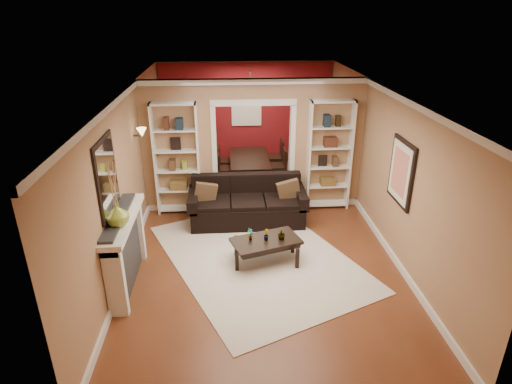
{
  "coord_description": "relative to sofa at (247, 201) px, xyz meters",
  "views": [
    {
      "loc": [
        -0.55,
        -7.18,
        3.99
      ],
      "look_at": [
        -0.09,
        -0.8,
        1.19
      ],
      "focal_mm": 30.0,
      "sensor_mm": 36.0,
      "label": 1
    }
  ],
  "objects": [
    {
      "name": "wall_back",
      "position": [
        0.17,
        3.55,
        0.9
      ],
      "size": [
        8.0,
        0.0,
        8.0
      ],
      "primitive_type": "plane",
      "rotation": [
        1.57,
        0.0,
        0.0
      ],
      "color": "#AA7E59",
      "rests_on": "ground"
    },
    {
      "name": "vase",
      "position": [
        -1.92,
        -2.2,
        0.88
      ],
      "size": [
        0.35,
        0.35,
        0.34
      ],
      "primitive_type": "imported",
      "rotation": [
        0.0,
        0.0,
        0.08
      ],
      "color": "#8BA435",
      "rests_on": "fireplace"
    },
    {
      "name": "coffee_table",
      "position": [
        0.23,
        -1.47,
        -0.24
      ],
      "size": [
        1.24,
        0.92,
        0.42
      ],
      "primitive_type": "cube",
      "rotation": [
        0.0,
        0.0,
        0.32
      ],
      "color": "black",
      "rests_on": "floor"
    },
    {
      "name": "red_back_panel",
      "position": [
        0.17,
        3.52,
        0.87
      ],
      "size": [
        4.44,
        0.04,
        2.64
      ],
      "primitive_type": "cube",
      "color": "maroon",
      "rests_on": "floor"
    },
    {
      "name": "dining_chair_ne",
      "position": [
        0.75,
        1.93,
        0.0
      ],
      "size": [
        0.55,
        0.55,
        0.9
      ],
      "primitive_type": "cube",
      "rotation": [
        0.0,
        0.0,
        -1.85
      ],
      "color": "black",
      "rests_on": "floor"
    },
    {
      "name": "plant_right",
      "position": [
        0.49,
        -1.47,
        0.08
      ],
      "size": [
        0.17,
        0.17,
        0.22
      ],
      "primitive_type": "imported",
      "rotation": [
        0.0,
        0.0,
        4.11
      ],
      "color": "#336626",
      "rests_on": "coffee_table"
    },
    {
      "name": "chandelier",
      "position": [
        0.17,
        2.25,
        1.57
      ],
      "size": [
        0.5,
        0.5,
        0.3
      ],
      "primitive_type": "cube",
      "color": "#312716",
      "rests_on": "ceiling"
    },
    {
      "name": "partition_wall",
      "position": [
        0.17,
        0.75,
        0.9
      ],
      "size": [
        4.5,
        0.15,
        2.7
      ],
      "primitive_type": "cube",
      "color": "#AA7E59",
      "rests_on": "floor"
    },
    {
      "name": "dining_chair_sw",
      "position": [
        -0.35,
        2.53,
        -0.05
      ],
      "size": [
        0.5,
        0.5,
        0.8
      ],
      "primitive_type": "cube",
      "rotation": [
        0.0,
        0.0,
        1.27
      ],
      "color": "black",
      "rests_on": "floor"
    },
    {
      "name": "sofa",
      "position": [
        0.0,
        0.0,
        0.0
      ],
      "size": [
        2.3,
        0.99,
        0.9
      ],
      "primitive_type": "cube",
      "color": "black",
      "rests_on": "floor"
    },
    {
      "name": "floor",
      "position": [
        0.17,
        -0.45,
        -0.45
      ],
      "size": [
        8.0,
        8.0,
        0.0
      ],
      "primitive_type": "plane",
      "color": "brown",
      "rests_on": "ground"
    },
    {
      "name": "wall_right",
      "position": [
        2.42,
        -0.45,
        0.9
      ],
      "size": [
        0.0,
        8.0,
        8.0
      ],
      "primitive_type": "plane",
      "rotation": [
        1.57,
        0.0,
        -1.57
      ],
      "color": "#AA7E59",
      "rests_on": "ground"
    },
    {
      "name": "wall_front",
      "position": [
        0.17,
        -4.45,
        0.9
      ],
      "size": [
        8.0,
        0.0,
        8.0
      ],
      "primitive_type": "plane",
      "rotation": [
        -1.57,
        0.0,
        0.0
      ],
      "color": "#AA7E59",
      "rests_on": "ground"
    },
    {
      "name": "fireplace",
      "position": [
        -1.92,
        -1.95,
        0.13
      ],
      "size": [
        0.32,
        1.7,
        1.16
      ],
      "primitive_type": "cube",
      "color": "white",
      "rests_on": "floor"
    },
    {
      "name": "pillow_left",
      "position": [
        -0.81,
        -0.02,
        0.2
      ],
      "size": [
        0.43,
        0.18,
        0.42
      ],
      "primitive_type": "cube",
      "rotation": [
        0.0,
        0.0,
        0.14
      ],
      "color": "brown",
      "rests_on": "sofa"
    },
    {
      "name": "dining_chair_se",
      "position": [
        0.75,
        2.53,
        0.02
      ],
      "size": [
        0.58,
        0.58,
        0.94
      ],
      "primitive_type": "cube",
      "rotation": [
        0.0,
        0.0,
        -1.86
      ],
      "color": "black",
      "rests_on": "floor"
    },
    {
      "name": "dining_window",
      "position": [
        0.17,
        3.48,
        1.1
      ],
      "size": [
        0.78,
        0.03,
        0.98
      ],
      "primitive_type": "cube",
      "color": "#8CA5CC",
      "rests_on": "wall_back"
    },
    {
      "name": "ceiling",
      "position": [
        0.17,
        -0.45,
        2.25
      ],
      "size": [
        8.0,
        8.0,
        0.0
      ],
      "primitive_type": "plane",
      "rotation": [
        3.14,
        0.0,
        0.0
      ],
      "color": "white",
      "rests_on": "ground"
    },
    {
      "name": "plant_left",
      "position": [
        -0.03,
        -1.47,
        0.08
      ],
      "size": [
        0.13,
        0.14,
        0.22
      ],
      "primitive_type": "imported",
      "rotation": [
        0.0,
        0.0,
        0.89
      ],
      "color": "#336626",
      "rests_on": "coffee_table"
    },
    {
      "name": "dining_chair_nw",
      "position": [
        -0.35,
        1.93,
        -0.03
      ],
      "size": [
        0.44,
        0.44,
        0.83
      ],
      "primitive_type": "cube",
      "rotation": [
        0.0,
        0.0,
        1.49
      ],
      "color": "black",
      "rests_on": "floor"
    },
    {
      "name": "bookshelf_left",
      "position": [
        -1.38,
        0.58,
        0.7
      ],
      "size": [
        0.9,
        0.3,
        2.3
      ],
      "primitive_type": "cube",
      "color": "white",
      "rests_on": "floor"
    },
    {
      "name": "wall_sconce",
      "position": [
        -1.98,
        0.1,
        1.38
      ],
      "size": [
        0.18,
        0.18,
        0.22
      ],
      "primitive_type": "cube",
      "color": "#FFE0A5",
      "rests_on": "wall_left"
    },
    {
      "name": "framed_art",
      "position": [
        2.38,
        -1.45,
        1.1
      ],
      "size": [
        0.04,
        0.85,
        1.05
      ],
      "primitive_type": "cube",
      "color": "black",
      "rests_on": "wall_right"
    },
    {
      "name": "plant_center",
      "position": [
        0.23,
        -1.47,
        0.07
      ],
      "size": [
        0.09,
        0.11,
        0.19
      ],
      "primitive_type": "imported",
      "rotation": [
        0.0,
        0.0,
        1.69
      ],
      "color": "#336626",
      "rests_on": "coffee_table"
    },
    {
      "name": "pillow_right",
      "position": [
        0.81,
        -0.02,
        0.2
      ],
      "size": [
        0.44,
        0.16,
        0.43
      ],
      "primitive_type": "cube",
      "rotation": [
        0.0,
        0.0,
        0.09
      ],
      "color": "brown",
      "rests_on": "sofa"
    },
    {
      "name": "mirror",
      "position": [
        -2.06,
        -1.95,
        1.35
      ],
      "size": [
        0.03,
        0.95,
        1.1
      ],
      "primitive_type": "cube",
      "color": "silver",
      "rests_on": "wall_left"
    },
    {
      "name": "dining_table",
      "position": [
        0.2,
        2.23,
        -0.15
      ],
      "size": [
        1.69,
        0.94,
        0.6
      ],
      "primitive_type": "imported",
      "rotation": [
        0.0,
        0.0,
        1.57
      ],
      "color": "black",
      "rests_on": "floor"
    },
    {
      "name": "wall_left",
      "position": [
        -2.08,
        -0.45,
        0.9
      ],
      "size": [
        0.0,
        8.0,
        8.0
      ],
      "primitive_type": "plane",
      "rotation": [
        1.57,
        0.0,
        1.57
      ],
      "color": "#AA7E59",
      "rests_on": "ground"
    },
    {
      "name": "bookshelf_right",
      "position": [
        1.72,
        0.58,
        0.7
      ],
      "size": [
        0.9,
        0.3,
        2.3
      ],
      "primitive_type": "cube",
      "color": "white",
      "rests_on": "floor"
    },
    {
      "name": "area_rug",
      "position": [
        0.1,
        -1.33,
        -0.44
      ],
      "size": [
        4.02,
        4.57,
        0.01
      ],
      "primitive_type": "cube",
      "rotation": [
        0.0,
        0.0,
        0.42
      ],
      "color": "beige",
      "rests_on": "floor"
    }
  ]
}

